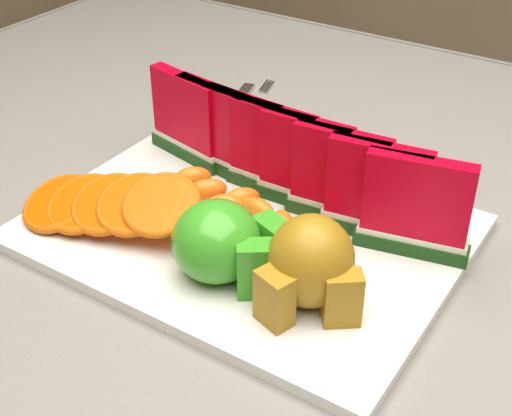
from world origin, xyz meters
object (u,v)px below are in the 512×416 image
at_px(platter, 247,231).
at_px(apple_cluster, 225,244).
at_px(pear_cluster, 310,265).
at_px(fork, 234,108).

distance_m(platter, apple_cluster, 0.08).
distance_m(apple_cluster, pear_cluster, 0.08).
bearing_deg(apple_cluster, fork, 123.27).
bearing_deg(pear_cluster, fork, 133.51).
bearing_deg(platter, fork, 126.97).
relative_size(platter, apple_cluster, 3.61).
relative_size(pear_cluster, fork, 0.48).
height_order(apple_cluster, pear_cluster, pear_cluster).
bearing_deg(pear_cluster, apple_cluster, -174.53).
xyz_separation_m(pear_cluster, fork, (-0.27, 0.29, -0.05)).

